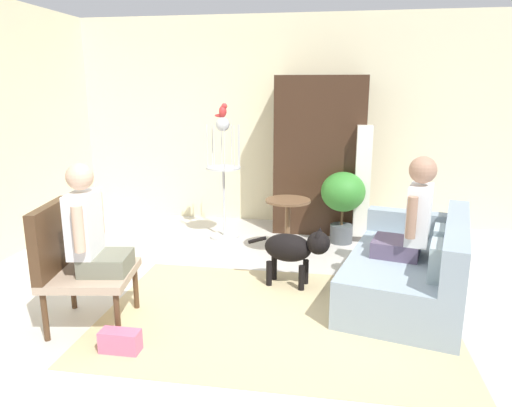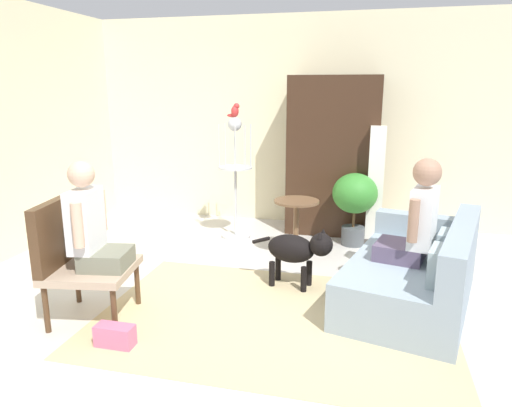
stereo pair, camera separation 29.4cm
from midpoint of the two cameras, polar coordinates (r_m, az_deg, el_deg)
ground_plane at (r=4.21m, az=2.62°, el=-11.85°), size 7.03×7.03×0.00m
back_wall at (r=6.47m, az=7.48°, el=9.80°), size 6.46×0.12×2.76m
area_rug at (r=3.94m, az=4.31°, el=-13.70°), size 2.83×1.95×0.01m
couch at (r=4.33m, az=20.86°, el=-8.05°), size 1.31×1.81×0.76m
armchair at (r=3.96m, az=-19.27°, el=-5.78°), size 0.72×0.72×0.97m
person_on_couch at (r=4.16m, az=20.85°, el=-1.93°), size 0.53×0.53×0.88m
person_on_armchair at (r=3.83m, az=-17.32°, el=-2.53°), size 0.46×0.51×0.85m
round_end_table at (r=5.20m, az=6.51°, el=-2.21°), size 0.50×0.50×0.64m
dog at (r=4.39m, az=6.98°, el=-5.56°), size 0.78×0.34×0.59m
bird_cage_stand at (r=5.73m, az=-1.07°, el=3.54°), size 0.42×0.42×1.49m
parrot at (r=5.65m, az=-1.05°, el=11.22°), size 0.17×0.10×0.16m
potted_plant at (r=5.64m, az=13.37°, el=0.63°), size 0.52×0.52×0.86m
column_lamp at (r=5.77m, az=15.71°, el=2.02°), size 0.20×0.20×1.40m
armoire_cabinet at (r=6.07m, az=10.74°, el=5.68°), size 1.12×0.56×1.98m
handbag at (r=3.63m, az=-14.47°, el=-15.33°), size 0.28×0.13×0.16m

